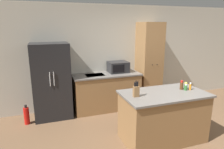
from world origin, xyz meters
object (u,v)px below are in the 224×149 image
object	(u,v)px
pantry_cabinet	(149,64)
spice_bottle_tall_dark	(186,86)
refrigerator	(52,81)
spice_bottle_amber_oil	(190,86)
fire_extinguisher	(27,116)
microwave	(118,67)
spice_bottle_green_herb	(186,87)
spice_bottle_short_red	(182,85)
knife_block	(136,91)

from	to	relation	value
pantry_cabinet	spice_bottle_tall_dark	distance (m)	1.65
refrigerator	spice_bottle_amber_oil	world-z (taller)	refrigerator
pantry_cabinet	fire_extinguisher	world-z (taller)	pantry_cabinet
refrigerator	microwave	distance (m)	1.67
spice_bottle_amber_oil	fire_extinguisher	bearing A→B (deg)	153.82
refrigerator	spice_bottle_green_herb	size ratio (longest dim) A/B	14.89
spice_bottle_green_herb	fire_extinguisher	xyz separation A→B (m)	(-2.90, 1.46, -0.78)
microwave	spice_bottle_green_herb	bearing A→B (deg)	-69.15
refrigerator	fire_extinguisher	world-z (taller)	refrigerator
pantry_cabinet	fire_extinguisher	size ratio (longest dim) A/B	4.94
spice_bottle_amber_oil	microwave	bearing A→B (deg)	113.34
spice_bottle_short_red	fire_extinguisher	bearing A→B (deg)	153.97
refrigerator	pantry_cabinet	distance (m)	2.51
pantry_cabinet	spice_bottle_green_herb	distance (m)	1.71
knife_block	fire_extinguisher	world-z (taller)	knife_block
spice_bottle_tall_dark	spice_bottle_amber_oil	xyz separation A→B (m)	(0.05, -0.07, 0.00)
refrigerator	spice_bottle_tall_dark	distance (m)	2.87
pantry_cabinet	spice_bottle_tall_dark	world-z (taller)	pantry_cabinet
spice_bottle_tall_dark	knife_block	bearing A→B (deg)	-176.20
pantry_cabinet	knife_block	xyz separation A→B (m)	(-1.20, -1.71, -0.06)
pantry_cabinet	spice_bottle_green_herb	bearing A→B (deg)	-95.82
refrigerator	spice_bottle_tall_dark	size ratio (longest dim) A/B	13.18
refrigerator	spice_bottle_short_red	distance (m)	2.79
pantry_cabinet	microwave	world-z (taller)	pantry_cabinet
spice_bottle_tall_dark	pantry_cabinet	bearing A→B (deg)	85.57
refrigerator	spice_bottle_amber_oil	size ratio (longest dim) A/B	12.41
spice_bottle_tall_dark	fire_extinguisher	distance (m)	3.36
spice_bottle_green_herb	fire_extinguisher	size ratio (longest dim) A/B	0.26
spice_bottle_short_red	refrigerator	bearing A→B (deg)	144.93
spice_bottle_tall_dark	spice_bottle_short_red	world-z (taller)	spice_bottle_short_red
refrigerator	spice_bottle_green_herb	bearing A→B (deg)	-35.65
microwave	spice_bottle_green_herb	xyz separation A→B (m)	(0.67, -1.77, -0.08)
knife_block	spice_bottle_short_red	xyz separation A→B (m)	(0.98, 0.08, -0.02)
pantry_cabinet	spice_bottle_short_red	bearing A→B (deg)	-97.56
pantry_cabinet	knife_block	distance (m)	2.09
spice_bottle_short_red	spice_bottle_amber_oil	distance (m)	0.16
spice_bottle_short_red	fire_extinguisher	world-z (taller)	spice_bottle_short_red
refrigerator	spice_bottle_short_red	world-z (taller)	refrigerator
knife_block	spice_bottle_green_herb	world-z (taller)	knife_block
microwave	spice_bottle_short_red	world-z (taller)	microwave
spice_bottle_short_red	spice_bottle_amber_oil	xyz separation A→B (m)	(0.14, -0.08, -0.02)
knife_block	spice_bottle_green_herb	xyz separation A→B (m)	(1.03, 0.01, -0.05)
spice_bottle_green_herb	fire_extinguisher	world-z (taller)	spice_bottle_green_herb
knife_block	spice_bottle_amber_oil	world-z (taller)	knife_block
spice_bottle_green_herb	spice_bottle_amber_oil	bearing A→B (deg)	-6.53
microwave	spice_bottle_short_red	bearing A→B (deg)	-69.69
knife_block	spice_bottle_green_herb	distance (m)	1.03
spice_bottle_green_herb	microwave	bearing A→B (deg)	110.85
pantry_cabinet	spice_bottle_short_red	xyz separation A→B (m)	(-0.22, -1.63, -0.09)
pantry_cabinet	spice_bottle_amber_oil	xyz separation A→B (m)	(-0.08, -1.71, -0.10)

